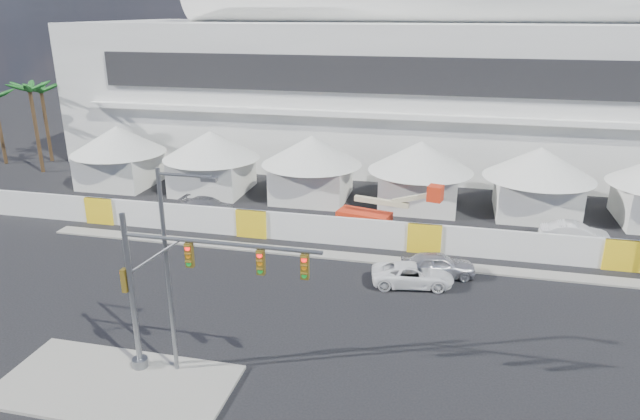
% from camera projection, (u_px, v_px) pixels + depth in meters
% --- Properties ---
extents(ground, '(160.00, 160.00, 0.00)m').
position_uv_depth(ground, '(271.00, 365.00, 25.86)').
color(ground, black).
rests_on(ground, ground).
extents(median_island, '(10.00, 5.00, 0.15)m').
position_uv_depth(median_island, '(115.00, 385.00, 24.36)').
color(median_island, gray).
rests_on(median_island, ground).
extents(stadium, '(80.00, 24.80, 21.98)m').
position_uv_depth(stadium, '(471.00, 69.00, 58.97)').
color(stadium, silver).
rests_on(stadium, ground).
extents(tent_row, '(53.40, 8.40, 5.40)m').
position_uv_depth(tent_row, '(365.00, 165.00, 46.75)').
color(tent_row, silver).
rests_on(tent_row, ground).
extents(hoarding_fence, '(70.00, 0.25, 2.00)m').
position_uv_depth(hoarding_fence, '(424.00, 238.00, 37.56)').
color(hoarding_fence, white).
rests_on(hoarding_fence, ground).
extents(palm_cluster, '(10.60, 10.60, 8.55)m').
position_uv_depth(palm_cluster, '(43.00, 97.00, 57.81)').
color(palm_cluster, '#47331E').
rests_on(palm_cluster, ground).
extents(sedan_silver, '(2.76, 4.75, 1.52)m').
position_uv_depth(sedan_silver, '(438.00, 265.00, 34.20)').
color(sedan_silver, silver).
rests_on(sedan_silver, ground).
extents(pickup_curb, '(2.94, 5.05, 1.32)m').
position_uv_depth(pickup_curb, '(413.00, 275.00, 33.17)').
color(pickup_curb, white).
rests_on(pickup_curb, ground).
extents(lot_car_a, '(1.68, 4.59, 1.50)m').
position_uv_depth(lot_car_a, '(575.00, 234.00, 38.92)').
color(lot_car_a, silver).
rests_on(lot_car_a, ground).
extents(lot_car_c, '(2.01, 4.49, 1.28)m').
position_uv_depth(lot_car_c, '(208.00, 206.00, 44.86)').
color(lot_car_c, '#A0A0A4').
rests_on(lot_car_c, ground).
extents(traffic_mast, '(8.73, 0.71, 7.28)m').
position_uv_depth(traffic_mast, '(171.00, 291.00, 23.80)').
color(traffic_mast, slate).
rests_on(traffic_mast, median_island).
extents(streetlight_median, '(2.55, 0.26, 9.22)m').
position_uv_depth(streetlight_median, '(172.00, 260.00, 23.56)').
color(streetlight_median, gray).
rests_on(streetlight_median, median_island).
extents(boom_lift, '(7.85, 2.56, 3.88)m').
position_uv_depth(boom_lift, '(374.00, 214.00, 41.78)').
color(boom_lift, red).
rests_on(boom_lift, ground).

